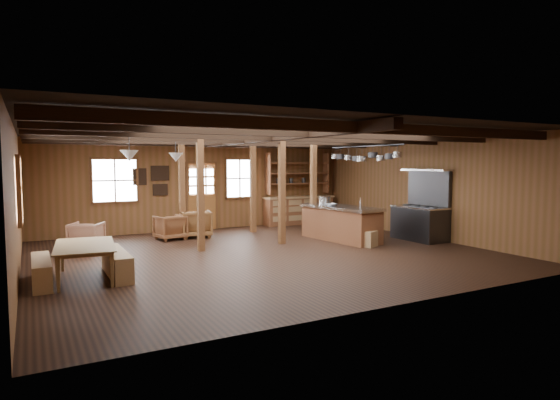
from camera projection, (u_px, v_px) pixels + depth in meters
name	position (u px, v px, depth m)	size (l,w,h in m)	color
room	(264.00, 194.00, 10.78)	(10.04, 9.04, 2.84)	black
ceiling_joists	(261.00, 138.00, 10.84)	(9.80, 8.82, 0.18)	black
timber_posts	(248.00, 189.00, 12.86)	(3.95, 2.35, 2.80)	#4F2916
back_door	(202.00, 202.00, 14.73)	(1.02, 0.08, 2.15)	brown
window_back_left	(115.00, 181.00, 13.46)	(1.32, 0.06, 1.32)	white
window_back_right	(240.00, 178.00, 15.30)	(1.02, 0.06, 1.32)	white
window_left	(19.00, 190.00, 8.87)	(0.14, 1.24, 1.32)	white
notice_boards	(153.00, 179.00, 13.97)	(1.08, 0.03, 0.90)	beige
back_counter	(299.00, 207.00, 16.14)	(2.55, 0.60, 2.45)	brown
pendant_lamps	(155.00, 156.00, 10.53)	(1.86, 2.36, 0.66)	#2F2F31
pot_rack	(362.00, 156.00, 12.49)	(0.38, 3.00, 0.43)	#2F2F31
kitchen_island	(341.00, 223.00, 12.73)	(1.17, 2.59, 1.20)	brown
step_stool	(369.00, 239.00, 11.75)	(0.45, 0.32, 0.40)	olive
commercial_range	(421.00, 217.00, 12.79)	(0.80, 1.57, 1.94)	#2F2F31
dining_table	(87.00, 262.00, 8.49)	(1.80, 1.00, 0.63)	olive
bench_wall	(41.00, 271.00, 8.14)	(0.30, 1.60, 0.44)	olive
bench_aisle	(117.00, 263.00, 8.73)	(0.32, 1.71, 0.47)	olive
armchair_a	(170.00, 227.00, 12.85)	(0.73, 0.75, 0.68)	brown
armchair_b	(196.00, 224.00, 13.25)	(0.82, 0.84, 0.77)	brown
armchair_c	(87.00, 236.00, 11.44)	(0.70, 0.73, 0.66)	#996145
counter_pot	(325.00, 200.00, 13.41)	(0.34, 0.34, 0.20)	silver
bowl	(331.00, 205.00, 12.65)	(0.29, 0.29, 0.07)	silver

